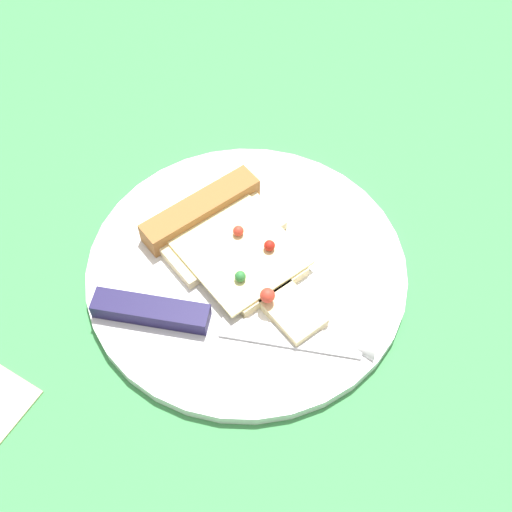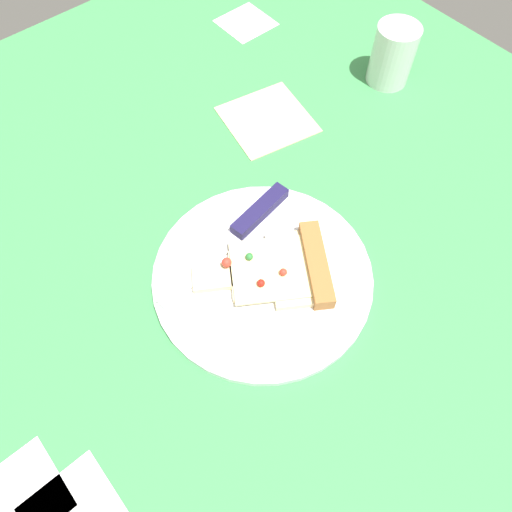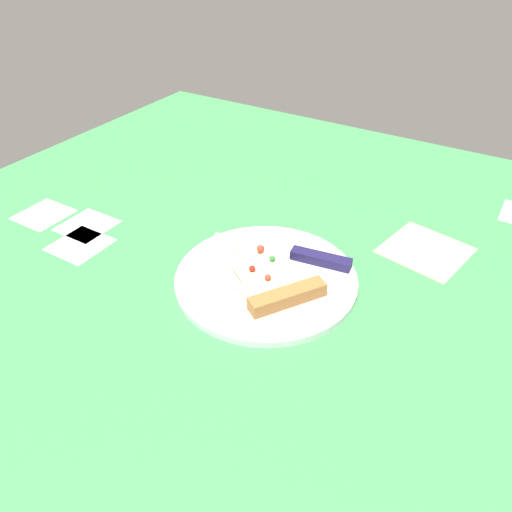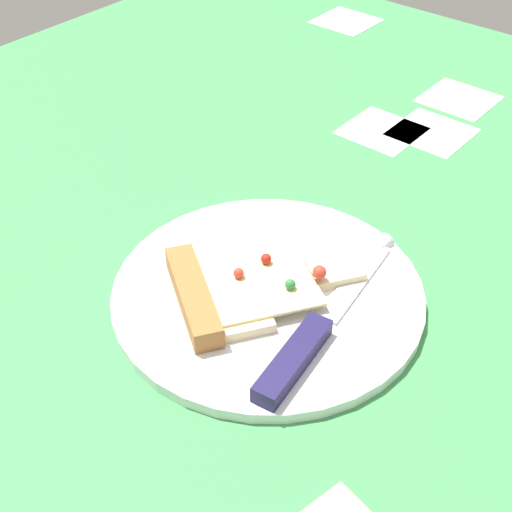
# 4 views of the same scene
# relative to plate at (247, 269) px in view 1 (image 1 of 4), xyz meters

# --- Properties ---
(ground_plane) EXTENTS (1.35, 1.35, 0.03)m
(ground_plane) POSITION_rel_plate_xyz_m (-0.04, 0.01, -0.02)
(ground_plane) COLOR #3D8C4C
(ground_plane) RESTS_ON ground
(plate) EXTENTS (0.29, 0.29, 0.01)m
(plate) POSITION_rel_plate_xyz_m (0.00, 0.00, 0.00)
(plate) COLOR silver
(plate) RESTS_ON ground_plane
(pizza_slice) EXTENTS (0.19, 0.16, 0.03)m
(pizza_slice) POSITION_rel_plate_xyz_m (0.02, -0.01, 0.01)
(pizza_slice) COLOR beige
(pizza_slice) RESTS_ON plate
(knife) EXTENTS (0.24, 0.06, 0.02)m
(knife) POSITION_rel_plate_xyz_m (0.01, 0.07, 0.01)
(knife) COLOR silver
(knife) RESTS_ON plate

